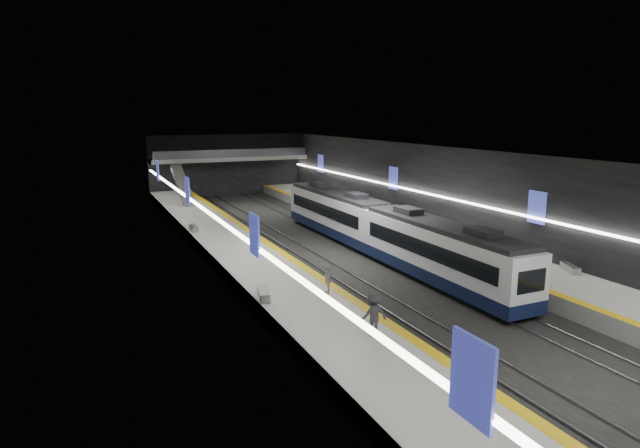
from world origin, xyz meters
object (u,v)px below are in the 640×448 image
bench_left_near (264,294)px  escalator (182,185)px  passenger_right_a (424,228)px  passenger_left_a (328,280)px  bench_right_far (399,215)px  train (380,228)px  bench_right_near (570,268)px  passenger_left_b (374,315)px  bench_left_far (194,228)px

bench_left_near → escalator: bearing=100.6°
passenger_right_a → passenger_left_a: bearing=111.4°
passenger_left_a → bench_right_far: bearing=158.7°
train → bench_left_near: (-12.00, -8.10, -0.96)m
bench_right_near → passenger_left_b: size_ratio=0.92×
bench_right_far → passenger_left_b: size_ratio=0.83×
bench_right_near → passenger_right_a: passenger_right_a is taller
train → passenger_left_a: bearing=-133.9°
escalator → passenger_left_b: (0.83, -40.85, -0.92)m
train → escalator: escalator is taller
train → bench_right_near: train is taller
bench_right_far → passenger_left_b: 28.11m
bench_right_near → passenger_left_b: (-16.17, -3.41, 0.76)m
bench_left_far → passenger_right_a: (15.96, -10.47, 0.62)m
bench_right_far → bench_left_near: bearing=-116.9°
bench_left_near → passenger_left_a: (3.38, -0.87, 0.58)m
train → bench_left_far: bearing=139.3°
bench_right_far → passenger_left_a: bearing=-109.9°
bench_left_far → passenger_right_a: size_ratio=1.05×
escalator → passenger_left_a: size_ratio=4.88×
passenger_left_a → bench_right_near: bearing=102.1°
bench_left_far → passenger_left_b: size_ratio=0.90×
escalator → passenger_left_b: 40.87m
bench_left_far → passenger_left_b: passenger_left_b is taller
train → passenger_left_a: train is taller
bench_left_far → passenger_right_a: passenger_right_a is taller
escalator → passenger_left_b: size_ratio=4.07×
train → bench_left_near: bearing=-146.0°
bench_right_far → passenger_right_a: bearing=-87.6°
train → passenger_left_b: (-9.17, -14.87, -0.21)m
escalator → bench_left_near: (-2.00, -34.08, -1.67)m
bench_right_far → passenger_right_a: size_ratio=0.97×
bench_right_near → bench_right_far: (0.00, 19.57, -0.02)m
escalator → bench_right_far: bearing=-46.4°
passenger_left_a → bench_left_near: bearing=-83.3°
passenger_left_a → passenger_left_b: 5.93m
bench_right_near → passenger_left_b: bearing=-143.8°
train → escalator: 27.84m
train → passenger_left_a: 12.45m
passenger_left_b → escalator: bearing=-84.5°
passenger_right_a → escalator: bearing=14.5°
bench_right_near → bench_right_far: bearing=114.3°
bench_right_far → passenger_left_a: passenger_left_a is taller
escalator → bench_left_far: 15.89m
bench_left_far → bench_right_near: bench_right_near is taller
train → escalator: bearing=111.1°
escalator → bench_right_near: size_ratio=4.40×
passenger_right_a → passenger_left_a: 15.36m
escalator → passenger_left_a: bearing=-87.7°
passenger_right_a → bench_right_near: bearing=-178.5°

